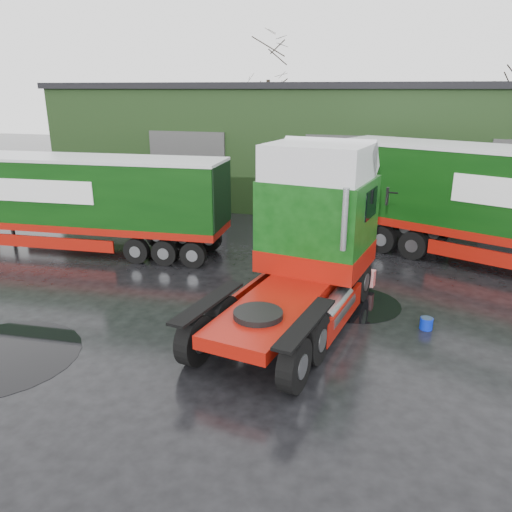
{
  "coord_description": "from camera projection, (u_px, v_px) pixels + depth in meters",
  "views": [
    {
      "loc": [
        4.25,
        -9.43,
        6.03
      ],
      "look_at": [
        0.73,
        2.92,
        1.7
      ],
      "focal_mm": 35.0,
      "sensor_mm": 36.0,
      "label": 1
    }
  ],
  "objects": [
    {
      "name": "trailer_left",
      "position": [
        75.0,
        204.0,
        19.03
      ],
      "size": [
        11.94,
        3.17,
        3.67
      ],
      "primitive_type": null,
      "rotation": [
        0.0,
        0.0,
        1.64
      ],
      "color": "silver",
      "rests_on": "ground"
    },
    {
      "name": "tree_back_b",
      "position": [
        487.0,
        122.0,
        35.17
      ],
      "size": [
        4.4,
        4.4,
        7.5
      ],
      "primitive_type": null,
      "color": "black",
      "rests_on": "ground"
    },
    {
      "name": "lorry_right",
      "position": [
        508.0,
        209.0,
        17.08
      ],
      "size": [
        15.71,
        8.84,
        4.18
      ],
      "primitive_type": null,
      "rotation": [
        0.0,
        0.0,
        -1.98
      ],
      "color": "silver",
      "rests_on": "ground"
    },
    {
      "name": "hero_tractor",
      "position": [
        290.0,
        243.0,
        12.51
      ],
      "size": [
        4.47,
        7.97,
        4.68
      ],
      "primitive_type": null,
      "rotation": [
        0.0,
        0.0,
        -0.18
      ],
      "color": "#0F4210",
      "rests_on": "ground"
    },
    {
      "name": "wash_bucket",
      "position": [
        426.0,
        324.0,
        13.11
      ],
      "size": [
        0.41,
        0.41,
        0.31
      ],
      "primitive_type": "cylinder",
      "rotation": [
        0.0,
        0.0,
        -0.25
      ],
      "color": "#0821AF",
      "rests_on": "ground"
    },
    {
      "name": "ground",
      "position": [
        192.0,
        361.0,
        11.63
      ],
      "size": [
        100.0,
        100.0,
        0.0
      ],
      "primitive_type": "plane",
      "color": "black"
    },
    {
      "name": "tree_back_a",
      "position": [
        268.0,
        105.0,
        39.0
      ],
      "size": [
        4.4,
        4.4,
        9.5
      ],
      "primitive_type": null,
      "color": "black",
      "rests_on": "ground"
    },
    {
      "name": "puddle_1",
      "position": [
        355.0,
        304.0,
        14.69
      ],
      "size": [
        2.67,
        2.67,
        0.01
      ],
      "primitive_type": "cylinder",
      "color": "black",
      "rests_on": "ground"
    },
    {
      "name": "warehouse",
      "position": [
        360.0,
        141.0,
        28.32
      ],
      "size": [
        32.4,
        12.4,
        6.3
      ],
      "color": "black",
      "rests_on": "ground"
    }
  ]
}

